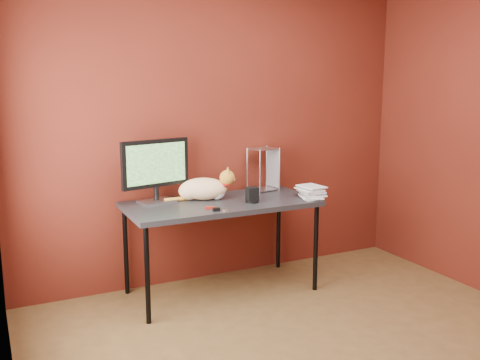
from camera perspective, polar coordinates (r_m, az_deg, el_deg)
name	(u,v)px	position (r m, az deg, el deg)	size (l,w,h in m)	color
room	(347,126)	(3.01, 11.33, 5.70)	(3.52, 3.52, 2.61)	#523A1C
desk	(221,208)	(4.22, -2.01, -2.97)	(1.50, 0.70, 0.75)	black
monitor	(156,168)	(4.17, -8.99, 1.30)	(0.56, 0.24, 0.49)	#AAAAAF
cat	(204,188)	(4.27, -3.86, -0.91)	(0.55, 0.34, 0.26)	orange
skull_mug	(252,195)	(4.24, 1.28, -1.62)	(0.09, 0.09, 0.08)	white
speaker	(252,195)	(4.17, 1.31, -1.65)	(0.10, 0.10, 0.12)	black
book_stack	(303,130)	(4.26, 6.73, 5.28)	(0.22, 0.26, 1.10)	beige
wire_rack	(263,169)	(4.61, 2.51, 1.18)	(0.24, 0.21, 0.37)	#AAAAAF
pocket_knife	(210,208)	(3.98, -3.21, -2.96)	(0.08, 0.02, 0.02)	#9F170C
black_gadget	(216,209)	(3.91, -2.54, -3.14)	(0.05, 0.03, 0.03)	black
washer	(225,210)	(3.92, -1.57, -3.25)	(0.05, 0.05, 0.00)	#AAAAAF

